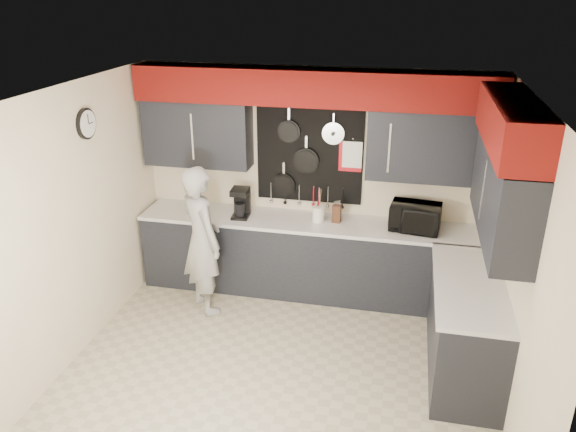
% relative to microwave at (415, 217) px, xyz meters
% --- Properties ---
extents(ground, '(4.00, 4.00, 0.00)m').
position_rel_microwave_xyz_m(ground, '(-1.18, -1.44, -1.07)').
color(ground, '#B4AA8C').
rests_on(ground, ground).
extents(back_wall_assembly, '(4.00, 0.36, 2.60)m').
position_rel_microwave_xyz_m(back_wall_assembly, '(-1.17, 0.16, 0.94)').
color(back_wall_assembly, beige).
rests_on(back_wall_assembly, ground).
extents(right_wall_assembly, '(0.36, 3.50, 2.60)m').
position_rel_microwave_xyz_m(right_wall_assembly, '(0.67, -1.18, 0.88)').
color(right_wall_assembly, beige).
rests_on(right_wall_assembly, ground).
extents(left_wall_assembly, '(0.05, 3.50, 2.60)m').
position_rel_microwave_xyz_m(left_wall_assembly, '(-3.17, -1.43, 0.27)').
color(left_wall_assembly, beige).
rests_on(left_wall_assembly, ground).
extents(base_cabinets, '(3.95, 2.20, 0.92)m').
position_rel_microwave_xyz_m(base_cabinets, '(-0.69, -0.31, -0.61)').
color(base_cabinets, black).
rests_on(base_cabinets, ground).
extents(microwave, '(0.57, 0.42, 0.29)m').
position_rel_microwave_xyz_m(microwave, '(0.00, 0.00, 0.00)').
color(microwave, black).
rests_on(microwave, base_cabinets).
extents(knife_block, '(0.10, 0.10, 0.20)m').
position_rel_microwave_xyz_m(knife_block, '(-0.86, 0.03, -0.05)').
color(knife_block, '#311D0F').
rests_on(knife_block, base_cabinets).
extents(utensil_crock, '(0.14, 0.14, 0.18)m').
position_rel_microwave_xyz_m(utensil_crock, '(-1.07, 0.01, -0.06)').
color(utensil_crock, white).
rests_on(utensil_crock, base_cabinets).
extents(coffee_maker, '(0.21, 0.25, 0.35)m').
position_rel_microwave_xyz_m(coffee_maker, '(-1.96, -0.04, 0.03)').
color(coffee_maker, black).
rests_on(coffee_maker, base_cabinets).
extents(person, '(0.72, 0.72, 1.68)m').
position_rel_microwave_xyz_m(person, '(-2.24, -0.61, -0.22)').
color(person, '#ABABA9').
rests_on(person, ground).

